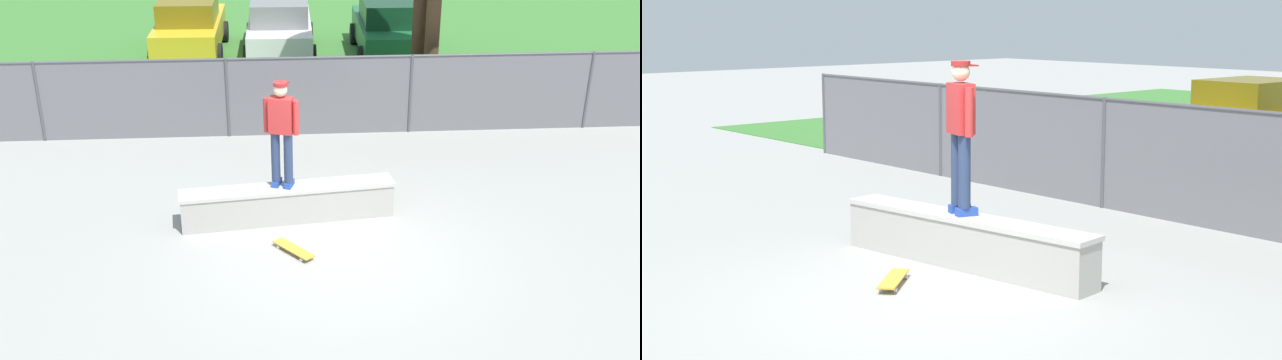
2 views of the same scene
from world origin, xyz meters
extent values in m
plane|color=#9E9E99|center=(0.00, 0.00, 0.00)|extent=(80.00, 80.00, 0.00)
cube|color=#3D7A33|center=(0.00, 15.40, 0.01)|extent=(31.75, 20.00, 0.02)
cube|color=#A8A59E|center=(-0.80, 1.14, 0.29)|extent=(3.64, 0.88, 0.58)
cube|color=beige|center=(-0.80, 1.14, 0.61)|extent=(3.69, 0.92, 0.06)
cube|color=#2647A5|center=(-0.98, 1.21, 0.69)|extent=(0.19, 0.28, 0.10)
cube|color=#2647A5|center=(-0.77, 1.14, 0.69)|extent=(0.19, 0.28, 0.10)
cylinder|color=navy|center=(-0.99, 1.18, 1.18)|extent=(0.15, 0.15, 0.88)
cylinder|color=navy|center=(-0.78, 1.11, 1.18)|extent=(0.15, 0.15, 0.88)
cube|color=red|center=(-0.88, 1.15, 1.92)|extent=(0.43, 0.33, 0.60)
cylinder|color=red|center=(-1.12, 1.23, 1.90)|extent=(0.10, 0.10, 0.58)
cylinder|color=red|center=(-0.65, 1.07, 1.90)|extent=(0.10, 0.10, 0.58)
sphere|color=beige|center=(-0.88, 1.15, 2.35)|extent=(0.22, 0.22, 0.22)
cylinder|color=maroon|center=(-0.88, 1.15, 2.45)|extent=(0.23, 0.23, 0.06)
cube|color=maroon|center=(-0.84, 1.27, 2.42)|extent=(0.23, 0.18, 0.02)
cube|color=gold|center=(-0.74, 0.01, 0.08)|extent=(0.67, 0.74, 0.02)
cube|color=#B2B2B7|center=(-0.57, -0.19, 0.06)|extent=(0.15, 0.14, 0.02)
cube|color=#B2B2B7|center=(-0.92, 0.22, 0.06)|extent=(0.15, 0.14, 0.02)
cylinder|color=silver|center=(-0.64, -0.25, 0.03)|extent=(0.06, 0.06, 0.05)
cylinder|color=silver|center=(-0.50, -0.14, 0.03)|extent=(0.06, 0.06, 0.05)
cylinder|color=silver|center=(-0.98, 0.17, 0.03)|extent=(0.06, 0.06, 0.05)
cylinder|color=silver|center=(-0.85, 0.28, 0.03)|extent=(0.06, 0.06, 0.05)
cylinder|color=#4C4C51|center=(-5.93, 5.10, 0.88)|extent=(0.07, 0.07, 1.75)
cylinder|color=#4C4C51|center=(-1.98, 5.10, 0.88)|extent=(0.07, 0.07, 1.75)
cylinder|color=#4C4C51|center=(1.98, 5.10, 0.88)|extent=(0.07, 0.07, 1.75)
cylinder|color=#4C4C51|center=(5.93, 5.10, 0.88)|extent=(0.07, 0.07, 1.75)
cylinder|color=#4C4C51|center=(0.00, 5.10, 1.72)|extent=(19.75, 0.05, 0.05)
cube|color=slate|center=(0.00, 5.10, 0.88)|extent=(19.75, 0.01, 1.75)
cylinder|color=#47301E|center=(2.34, 6.35, 2.40)|extent=(0.32, 0.32, 4.79)
cylinder|color=#513823|center=(2.56, 5.95, 2.09)|extent=(0.32, 0.32, 4.18)
cube|color=gold|center=(-3.37, 11.77, 0.67)|extent=(1.88, 4.23, 0.70)
cube|color=#776413|center=(-3.37, 11.62, 1.34)|extent=(1.64, 2.13, 0.64)
cylinder|color=black|center=(-4.24, 13.09, 0.32)|extent=(0.23, 0.64, 0.64)
cylinder|color=black|center=(-2.44, 13.05, 0.32)|extent=(0.23, 0.64, 0.64)
cylinder|color=black|center=(-4.29, 10.48, 0.32)|extent=(0.23, 0.64, 0.64)
cylinder|color=black|center=(-2.49, 10.45, 0.32)|extent=(0.23, 0.64, 0.64)
cube|color=silver|center=(-0.75, 11.48, 0.67)|extent=(1.88, 4.23, 0.70)
cube|color=gray|center=(-0.75, 11.33, 1.34)|extent=(1.64, 2.13, 0.64)
cylinder|color=black|center=(-1.62, 12.80, 0.32)|extent=(0.23, 0.64, 0.64)
cylinder|color=black|center=(0.18, 12.76, 0.32)|extent=(0.23, 0.64, 0.64)
cylinder|color=black|center=(-1.67, 10.19, 0.32)|extent=(0.23, 0.64, 0.64)
cylinder|color=black|center=(0.13, 10.16, 0.32)|extent=(0.23, 0.64, 0.64)
cube|color=#1E6638|center=(2.42, 11.19, 0.67)|extent=(1.88, 4.23, 0.70)
cube|color=#10381E|center=(2.41, 11.04, 1.34)|extent=(1.64, 2.13, 0.64)
cylinder|color=black|center=(1.54, 12.51, 0.32)|extent=(0.23, 0.64, 0.64)
cylinder|color=black|center=(3.34, 12.48, 0.32)|extent=(0.23, 0.64, 0.64)
cylinder|color=black|center=(1.49, 9.91, 0.32)|extent=(0.23, 0.64, 0.64)
cylinder|color=black|center=(3.29, 9.87, 0.32)|extent=(0.23, 0.64, 0.64)
camera|label=1|loc=(-1.01, -10.43, 6.20)|focal=42.68mm
camera|label=2|loc=(7.35, -6.13, 3.01)|focal=52.30mm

